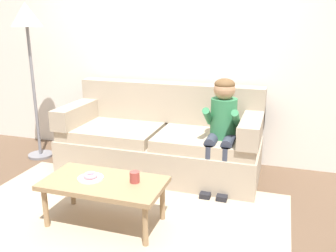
# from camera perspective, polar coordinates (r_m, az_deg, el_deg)

# --- Properties ---
(ground) EXTENTS (10.00, 10.00, 0.00)m
(ground) POSITION_cam_1_polar(r_m,az_deg,el_deg) (3.45, -5.90, -12.16)
(ground) COLOR brown
(wall_back) EXTENTS (8.00, 0.10, 2.80)m
(wall_back) POSITION_cam_1_polar(r_m,az_deg,el_deg) (4.35, 1.10, 13.23)
(wall_back) COLOR silver
(wall_back) RESTS_ON ground
(area_rug) EXTENTS (2.83, 1.71, 0.01)m
(area_rug) POSITION_cam_1_polar(r_m,az_deg,el_deg) (3.25, -7.71, -14.04)
(area_rug) COLOR tan
(area_rug) RESTS_ON ground
(couch) EXTENTS (2.16, 0.90, 0.95)m
(couch) POSITION_cam_1_polar(r_m,az_deg,el_deg) (4.03, -1.08, -2.40)
(couch) COLOR tan
(couch) RESTS_ON ground
(coffee_table) EXTENTS (0.99, 0.52, 0.39)m
(coffee_table) POSITION_cam_1_polar(r_m,az_deg,el_deg) (3.02, -10.07, -9.26)
(coffee_table) COLOR #937551
(coffee_table) RESTS_ON ground
(person_child) EXTENTS (0.34, 0.58, 1.10)m
(person_child) POSITION_cam_1_polar(r_m,az_deg,el_deg) (3.58, 8.53, 0.46)
(person_child) COLOR #337A4C
(person_child) RESTS_ON ground
(plate) EXTENTS (0.21, 0.21, 0.01)m
(plate) POSITION_cam_1_polar(r_m,az_deg,el_deg) (3.06, -12.12, -8.05)
(plate) COLOR white
(plate) RESTS_ON coffee_table
(donut) EXTENTS (0.12, 0.12, 0.04)m
(donut) POSITION_cam_1_polar(r_m,az_deg,el_deg) (3.05, -12.14, -7.62)
(donut) COLOR pink
(donut) RESTS_ON plate
(mug) EXTENTS (0.08, 0.08, 0.09)m
(mug) POSITION_cam_1_polar(r_m,az_deg,el_deg) (2.93, -5.29, -8.02)
(mug) COLOR #993D38
(mug) RESTS_ON coffee_table
(toy_controller) EXTENTS (0.23, 0.09, 0.05)m
(toy_controller) POSITION_cam_1_polar(r_m,az_deg,el_deg) (3.66, -13.13, -10.32)
(toy_controller) COLOR gold
(toy_controller) RESTS_ON ground
(floor_lamp) EXTENTS (0.35, 0.35, 1.83)m
(floor_lamp) POSITION_cam_1_polar(r_m,az_deg,el_deg) (4.53, -21.29, 13.83)
(floor_lamp) COLOR slate
(floor_lamp) RESTS_ON ground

